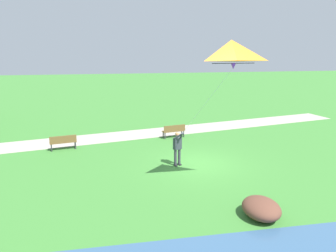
% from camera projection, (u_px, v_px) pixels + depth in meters
% --- Properties ---
extents(ground_plane, '(120.00, 120.00, 0.00)m').
position_uv_depth(ground_plane, '(197.00, 164.00, 16.56)').
color(ground_plane, '#3D7F33').
extents(walkway_path, '(8.71, 31.84, 0.02)m').
position_uv_depth(walkway_path, '(145.00, 134.00, 22.33)').
color(walkway_path, '#ADA393').
rests_on(walkway_path, ground).
extents(person_kite_flyer, '(0.63, 0.50, 1.83)m').
position_uv_depth(person_kite_flyer, '(178.00, 146.00, 16.09)').
color(person_kite_flyer, '#232328').
rests_on(person_kite_flyer, ground).
extents(flying_kite, '(3.07, 2.20, 4.29)m').
position_uv_depth(flying_kite, '(231.00, 55.00, 12.39)').
color(flying_kite, orange).
extents(park_bench_near_walkway, '(0.73, 1.56, 0.88)m').
position_uv_depth(park_bench_near_walkway, '(174.00, 130.00, 21.25)').
color(park_bench_near_walkway, brown).
rests_on(park_bench_near_walkway, ground).
extents(park_bench_far_walkway, '(0.73, 1.56, 0.88)m').
position_uv_depth(park_bench_far_walkway, '(63.00, 141.00, 18.72)').
color(park_bench_far_walkway, brown).
rests_on(park_bench_far_walkway, ground).
extents(lakeside_shrub, '(1.58, 1.30, 0.68)m').
position_uv_depth(lakeside_shrub, '(261.00, 208.00, 11.29)').
color(lakeside_shrub, brown).
rests_on(lakeside_shrub, ground).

